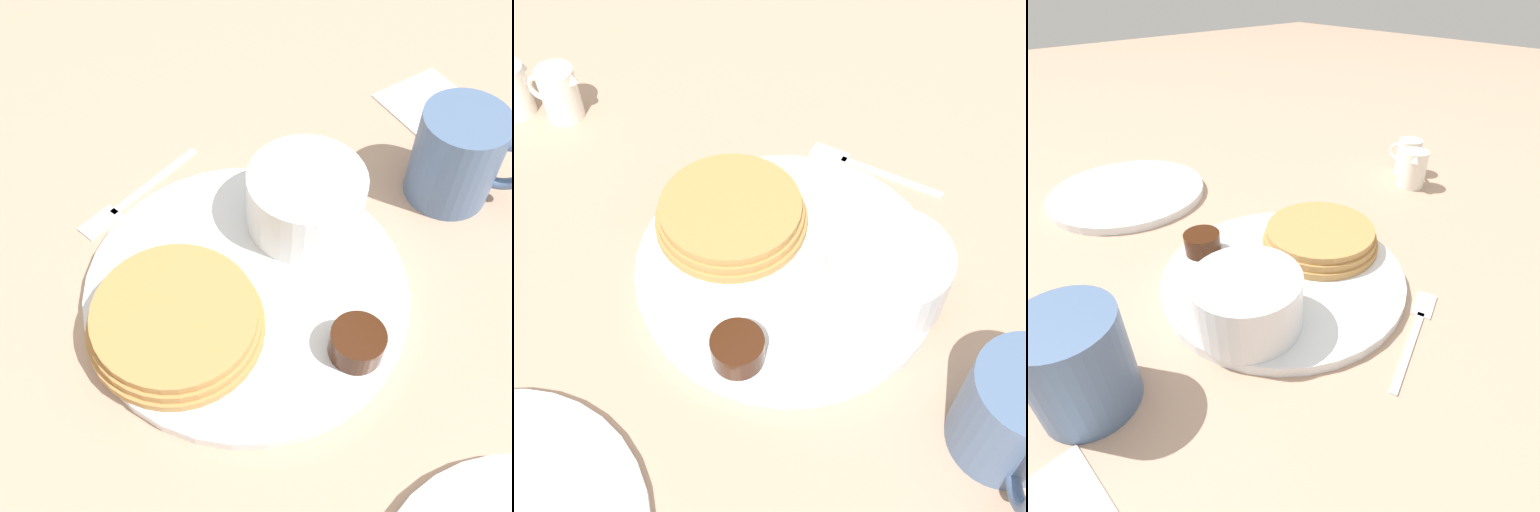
% 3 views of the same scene
% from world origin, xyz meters
% --- Properties ---
extents(ground_plane, '(4.00, 4.00, 0.00)m').
position_xyz_m(ground_plane, '(0.00, 0.00, 0.00)').
color(ground_plane, tan).
extents(plate, '(0.28, 0.28, 0.01)m').
position_xyz_m(plate, '(0.00, 0.00, 0.01)').
color(plate, white).
rests_on(plate, ground_plane).
extents(pancake_stack, '(0.14, 0.14, 0.03)m').
position_xyz_m(pancake_stack, '(-0.01, 0.07, 0.03)').
color(pancake_stack, '#B78447').
rests_on(pancake_stack, plate).
extents(bowl, '(0.10, 0.10, 0.06)m').
position_xyz_m(bowl, '(0.04, -0.08, 0.04)').
color(bowl, white).
rests_on(bowl, plate).
extents(syrup_cup, '(0.04, 0.04, 0.03)m').
position_xyz_m(syrup_cup, '(-0.10, -0.04, 0.02)').
color(syrup_cup, '#38190A').
rests_on(syrup_cup, plate).
extents(butter_ramekin, '(0.04, 0.04, 0.04)m').
position_xyz_m(butter_ramekin, '(0.03, -0.10, 0.03)').
color(butter_ramekin, white).
rests_on(butter_ramekin, plate).
extents(coffee_mug, '(0.10, 0.09, 0.09)m').
position_xyz_m(coffee_mug, '(0.01, -0.23, 0.05)').
color(coffee_mug, slate).
rests_on(coffee_mug, ground_plane).
extents(fork, '(0.06, 0.14, 0.00)m').
position_xyz_m(fork, '(0.15, 0.05, 0.00)').
color(fork, silver).
rests_on(fork, ground_plane).
extents(napkin, '(0.12, 0.09, 0.00)m').
position_xyz_m(napkin, '(0.10, -0.29, 0.00)').
color(napkin, white).
rests_on(napkin, ground_plane).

